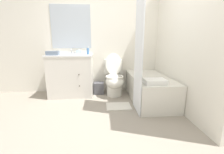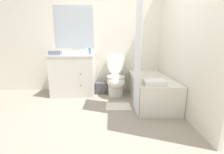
# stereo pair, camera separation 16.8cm
# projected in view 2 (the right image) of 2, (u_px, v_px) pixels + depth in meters

# --- Properties ---
(ground_plane) EXTENTS (14.00, 14.00, 0.00)m
(ground_plane) POSITION_uv_depth(u_px,v_px,m) (106.00, 127.00, 2.09)
(ground_plane) COLOR gray
(wall_back) EXTENTS (8.00, 0.06, 2.50)m
(wall_back) POSITION_uv_depth(u_px,v_px,m) (107.00, 38.00, 3.45)
(wall_back) COLOR white
(wall_back) RESTS_ON ground_plane
(wall_right) EXTENTS (0.05, 2.67, 2.50)m
(wall_right) POSITION_uv_depth(u_px,v_px,m) (177.00, 37.00, 2.63)
(wall_right) COLOR white
(wall_right) RESTS_ON ground_plane
(vanity_cabinet) EXTENTS (0.93, 0.61, 0.90)m
(vanity_cabinet) POSITION_uv_depth(u_px,v_px,m) (74.00, 74.00, 3.32)
(vanity_cabinet) COLOR silver
(vanity_cabinet) RESTS_ON ground_plane
(sink_faucet) EXTENTS (0.14, 0.12, 0.12)m
(sink_faucet) POSITION_uv_depth(u_px,v_px,m) (75.00, 52.00, 3.41)
(sink_faucet) COLOR silver
(sink_faucet) RESTS_ON vanity_cabinet
(toilet) EXTENTS (0.41, 0.69, 0.91)m
(toilet) POSITION_uv_depth(u_px,v_px,m) (116.00, 79.00, 3.28)
(toilet) COLOR silver
(toilet) RESTS_ON ground_plane
(bathtub) EXTENTS (0.70, 1.44, 0.49)m
(bathtub) POSITION_uv_depth(u_px,v_px,m) (150.00, 89.00, 2.97)
(bathtub) COLOR silver
(bathtub) RESTS_ON ground_plane
(shower_curtain) EXTENTS (0.02, 0.48, 1.92)m
(shower_curtain) POSITION_uv_depth(u_px,v_px,m) (138.00, 54.00, 2.34)
(shower_curtain) COLOR white
(shower_curtain) RESTS_ON ground_plane
(wastebasket) EXTENTS (0.23, 0.20, 0.26)m
(wastebasket) POSITION_uv_depth(u_px,v_px,m) (101.00, 88.00, 3.44)
(wastebasket) COLOR #4C4C51
(wastebasket) RESTS_ON ground_plane
(tissue_box) EXTENTS (0.12, 0.12, 0.10)m
(tissue_box) POSITION_uv_depth(u_px,v_px,m) (82.00, 52.00, 3.40)
(tissue_box) COLOR silver
(tissue_box) RESTS_ON vanity_cabinet
(soap_dispenser) EXTENTS (0.06, 0.06, 0.16)m
(soap_dispenser) POSITION_uv_depth(u_px,v_px,m) (90.00, 51.00, 3.18)
(soap_dispenser) COLOR #4C7AB2
(soap_dispenser) RESTS_ON vanity_cabinet
(hand_towel_folded) EXTENTS (0.24, 0.14, 0.08)m
(hand_towel_folded) POSITION_uv_depth(u_px,v_px,m) (55.00, 53.00, 3.05)
(hand_towel_folded) COLOR slate
(hand_towel_folded) RESTS_ON vanity_cabinet
(bath_towel_folded) EXTENTS (0.35, 0.25, 0.07)m
(bath_towel_folded) POSITION_uv_depth(u_px,v_px,m) (154.00, 82.00, 2.39)
(bath_towel_folded) COLOR white
(bath_towel_folded) RESTS_ON bathtub
(bath_mat) EXTENTS (0.45, 0.33, 0.02)m
(bath_mat) POSITION_uv_depth(u_px,v_px,m) (118.00, 106.00, 2.74)
(bath_mat) COLOR silver
(bath_mat) RESTS_ON ground_plane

